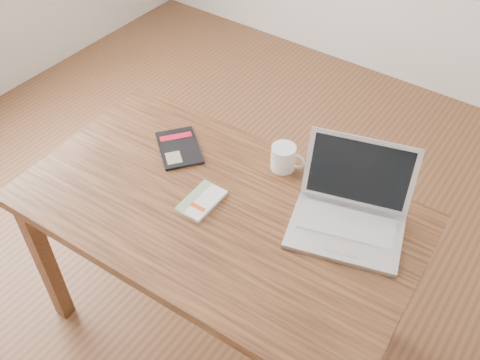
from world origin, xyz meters
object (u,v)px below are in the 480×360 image
Objects in this scene: white_guidebook at (202,201)px; black_guidebook at (179,148)px; desk at (218,223)px; laptop at (350,210)px; coffee_mug at (284,157)px.

black_guidebook is (-0.24, 0.16, -0.00)m from white_guidebook.
desk is 0.34m from black_guidebook.
laptop is (0.38, 0.19, 0.14)m from desk.
desk is at bearing 17.44° from white_guidebook.
white_guidebook is 0.33m from coffee_mug.
laptop is at bearing -27.67° from coffee_mug.
desk is 0.11m from white_guidebook.
desk is 0.33m from coffee_mug.
coffee_mug reaches higher than desk.
white_guidebook is 0.39× the size of laptop.
laptop reaches higher than coffee_mug.
laptop reaches higher than black_guidebook.
black_guidebook is at bearing 167.32° from laptop.
black_guidebook is 2.03× the size of coffee_mug.
white_guidebook is 0.49m from laptop.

